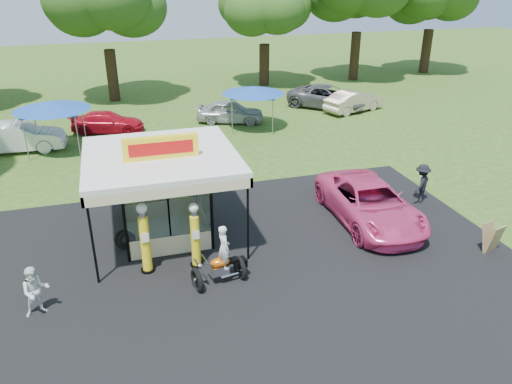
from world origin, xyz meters
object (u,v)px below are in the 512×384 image
(bg_car_d, at_px, (327,97))
(gas_pump_left, at_px, (145,240))
(spectator_west, at_px, (36,291))
(motorcycle, at_px, (222,260))
(bg_car_a, at_px, (18,137))
(a_frame_sign, at_px, (492,238))
(pink_sedan, at_px, (370,203))
(gas_station_kiosk, at_px, (163,194))
(gas_pump_right, at_px, (195,237))
(bg_car_c, at_px, (230,111))
(tent_west, at_px, (52,106))
(bg_car_b, at_px, (108,122))
(tent_east, at_px, (253,90))
(kiosk_car, at_px, (160,201))
(spectator_east_a, at_px, (422,184))
(bg_car_e, at_px, (354,101))

(bg_car_d, bearing_deg, gas_pump_left, -174.96)
(spectator_west, bearing_deg, motorcycle, -12.37)
(spectator_west, height_order, bg_car_a, bg_car_a)
(a_frame_sign, xyz_separation_m, pink_sedan, (-3.09, 3.40, 0.26))
(gas_station_kiosk, distance_m, pink_sedan, 8.16)
(gas_pump_left, relative_size, a_frame_sign, 2.30)
(gas_pump_right, relative_size, motorcycle, 1.12)
(gas_station_kiosk, distance_m, bg_car_c, 15.30)
(bg_car_c, height_order, tent_west, tent_west)
(bg_car_b, relative_size, tent_east, 1.14)
(kiosk_car, relative_size, bg_car_c, 0.65)
(pink_sedan, distance_m, spectator_east_a, 3.15)
(a_frame_sign, relative_size, pink_sedan, 0.19)
(a_frame_sign, relative_size, bg_car_b, 0.26)
(spectator_west, relative_size, tent_east, 0.42)
(gas_station_kiosk, height_order, tent_east, gas_station_kiosk)
(gas_station_kiosk, distance_m, tent_west, 12.28)
(pink_sedan, bearing_deg, bg_car_b, 124.30)
(bg_car_a, xyz_separation_m, tent_west, (2.09, -0.58, 1.76))
(a_frame_sign, height_order, tent_west, tent_west)
(spectator_west, distance_m, spectator_east_a, 15.68)
(tent_west, bearing_deg, a_frame_sign, -45.37)
(motorcycle, height_order, pink_sedan, motorcycle)
(bg_car_b, bearing_deg, kiosk_car, -158.69)
(gas_pump_left, relative_size, bg_car_c, 0.60)
(a_frame_sign, xyz_separation_m, tent_east, (-4.06, 16.92, 1.87))
(motorcycle, bearing_deg, bg_car_e, 41.43)
(gas_station_kiosk, xyz_separation_m, gas_pump_right, (0.73, -2.44, -0.62))
(spectator_west, relative_size, bg_car_a, 0.33)
(spectator_west, height_order, bg_car_e, spectator_west)
(pink_sedan, height_order, bg_car_d, pink_sedan)
(kiosk_car, height_order, bg_car_e, bg_car_e)
(gas_pump_left, relative_size, spectator_east_a, 1.46)
(spectator_east_a, height_order, bg_car_b, spectator_east_a)
(motorcycle, height_order, bg_car_c, motorcycle)
(kiosk_car, relative_size, bg_car_e, 0.62)
(gas_pump_right, height_order, pink_sedan, gas_pump_right)
(spectator_west, bearing_deg, kiosk_car, 41.33)
(kiosk_car, bearing_deg, spectator_east_a, -102.13)
(kiosk_car, relative_size, spectator_west, 1.74)
(gas_pump_left, height_order, bg_car_e, gas_pump_left)
(a_frame_sign, relative_size, bg_car_e, 0.25)
(pink_sedan, bearing_deg, kiosk_car, 158.98)
(gas_pump_left, relative_size, spectator_west, 1.60)
(motorcycle, xyz_separation_m, bg_car_c, (4.60, 17.67, -0.10))
(kiosk_car, bearing_deg, bg_car_c, -26.78)
(motorcycle, height_order, bg_car_b, motorcycle)
(gas_station_kiosk, bearing_deg, bg_car_d, 48.95)
(gas_pump_right, xyz_separation_m, bg_car_b, (-2.55, 16.62, -0.53))
(a_frame_sign, xyz_separation_m, bg_car_d, (2.49, 20.15, 0.22))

